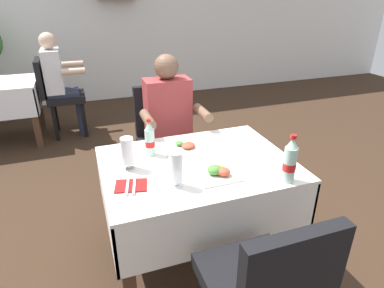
{
  "coord_description": "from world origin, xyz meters",
  "views": [
    {
      "loc": [
        -0.66,
        -1.67,
        1.71
      ],
      "look_at": [
        -0.04,
        0.09,
        0.82
      ],
      "focal_mm": 30.65,
      "sensor_mm": 36.0,
      "label": 1
    }
  ],
  "objects_px": {
    "plate_far_diner": "(183,148)",
    "cola_bottle_secondary": "(150,140)",
    "main_dining_table": "(197,185)",
    "seated_diner_far": "(170,124)",
    "plate_near_camera": "(218,172)",
    "beer_glass_left": "(128,153)",
    "napkin_cutlery_set": "(131,185)",
    "chair_near_camera_side": "(264,287)",
    "cola_bottle_primary": "(290,161)",
    "background_chair_right": "(57,93)",
    "chair_far_diner_seat": "(164,137)",
    "beer_glass_middle": "(177,169)",
    "background_patron": "(60,80)"
  },
  "relations": [
    {
      "from": "beer_glass_left",
      "to": "cola_bottle_primary",
      "type": "xyz_separation_m",
      "value": [
        0.81,
        -0.43,
        0.02
      ]
    },
    {
      "from": "beer_glass_middle",
      "to": "cola_bottle_primary",
      "type": "bearing_deg",
      "value": -14.47
    },
    {
      "from": "chair_near_camera_side",
      "to": "beer_glass_middle",
      "type": "xyz_separation_m",
      "value": [
        -0.2,
        0.61,
        0.28
      ]
    },
    {
      "from": "chair_near_camera_side",
      "to": "beer_glass_left",
      "type": "bearing_deg",
      "value": 115.02
    },
    {
      "from": "plate_near_camera",
      "to": "main_dining_table",
      "type": "bearing_deg",
      "value": 107.15
    },
    {
      "from": "plate_far_diner",
      "to": "main_dining_table",
      "type": "bearing_deg",
      "value": -82.49
    },
    {
      "from": "seated_diner_far",
      "to": "napkin_cutlery_set",
      "type": "xyz_separation_m",
      "value": [
        -0.46,
        -0.85,
        0.03
      ]
    },
    {
      "from": "seated_diner_far",
      "to": "chair_near_camera_side",
      "type": "bearing_deg",
      "value": -91.06
    },
    {
      "from": "chair_far_diner_seat",
      "to": "seated_diner_far",
      "type": "xyz_separation_m",
      "value": [
        0.03,
        -0.11,
        0.16
      ]
    },
    {
      "from": "main_dining_table",
      "to": "plate_near_camera",
      "type": "bearing_deg",
      "value": -72.85
    },
    {
      "from": "beer_glass_left",
      "to": "napkin_cutlery_set",
      "type": "bearing_deg",
      "value": -96.47
    },
    {
      "from": "seated_diner_far",
      "to": "plate_near_camera",
      "type": "xyz_separation_m",
      "value": [
        0.03,
        -0.9,
        0.05
      ]
    },
    {
      "from": "chair_far_diner_seat",
      "to": "napkin_cutlery_set",
      "type": "distance_m",
      "value": 1.07
    },
    {
      "from": "plate_near_camera",
      "to": "background_patron",
      "type": "height_order",
      "value": "background_patron"
    },
    {
      "from": "cola_bottle_primary",
      "to": "cola_bottle_secondary",
      "type": "bearing_deg",
      "value": 138.8
    },
    {
      "from": "beer_glass_middle",
      "to": "background_chair_right",
      "type": "bearing_deg",
      "value": 104.0
    },
    {
      "from": "beer_glass_middle",
      "to": "background_chair_right",
      "type": "relative_size",
      "value": 0.21
    },
    {
      "from": "cola_bottle_secondary",
      "to": "napkin_cutlery_set",
      "type": "bearing_deg",
      "value": -118.97
    },
    {
      "from": "beer_glass_middle",
      "to": "chair_near_camera_side",
      "type": "bearing_deg",
      "value": -72.05
    },
    {
      "from": "main_dining_table",
      "to": "cola_bottle_secondary",
      "type": "relative_size",
      "value": 4.75
    },
    {
      "from": "cola_bottle_secondary",
      "to": "chair_far_diner_seat",
      "type": "bearing_deg",
      "value": 68.32
    },
    {
      "from": "chair_near_camera_side",
      "to": "beer_glass_middle",
      "type": "relative_size",
      "value": 4.76
    },
    {
      "from": "cola_bottle_secondary",
      "to": "cola_bottle_primary",
      "type": "bearing_deg",
      "value": -41.2
    },
    {
      "from": "seated_diner_far",
      "to": "plate_far_diner",
      "type": "relative_size",
      "value": 5.11
    },
    {
      "from": "beer_glass_left",
      "to": "cola_bottle_secondary",
      "type": "relative_size",
      "value": 0.82
    },
    {
      "from": "beer_glass_left",
      "to": "background_patron",
      "type": "distance_m",
      "value": 2.52
    },
    {
      "from": "cola_bottle_primary",
      "to": "cola_bottle_secondary",
      "type": "relative_size",
      "value": 1.14
    },
    {
      "from": "chair_far_diner_seat",
      "to": "background_chair_right",
      "type": "distance_m",
      "value": 1.93
    },
    {
      "from": "chair_near_camera_side",
      "to": "plate_far_diner",
      "type": "bearing_deg",
      "value": 91.47
    },
    {
      "from": "background_chair_right",
      "to": "main_dining_table",
      "type": "bearing_deg",
      "value": -70.8
    },
    {
      "from": "plate_far_diner",
      "to": "cola_bottle_secondary",
      "type": "bearing_deg",
      "value": -179.72
    },
    {
      "from": "main_dining_table",
      "to": "napkin_cutlery_set",
      "type": "relative_size",
      "value": 5.92
    },
    {
      "from": "background_patron",
      "to": "chair_near_camera_side",
      "type": "bearing_deg",
      "value": -76.05
    },
    {
      "from": "beer_glass_left",
      "to": "napkin_cutlery_set",
      "type": "height_order",
      "value": "beer_glass_left"
    },
    {
      "from": "main_dining_table",
      "to": "chair_near_camera_side",
      "type": "bearing_deg",
      "value": -90.0
    },
    {
      "from": "seated_diner_far",
      "to": "cola_bottle_secondary",
      "type": "height_order",
      "value": "seated_diner_far"
    },
    {
      "from": "chair_far_diner_seat",
      "to": "seated_diner_far",
      "type": "bearing_deg",
      "value": -75.33
    },
    {
      "from": "beer_glass_left",
      "to": "cola_bottle_primary",
      "type": "relative_size",
      "value": 0.72
    },
    {
      "from": "cola_bottle_primary",
      "to": "background_chair_right",
      "type": "relative_size",
      "value": 0.29
    },
    {
      "from": "napkin_cutlery_set",
      "to": "background_patron",
      "type": "height_order",
      "value": "background_patron"
    },
    {
      "from": "seated_diner_far",
      "to": "plate_near_camera",
      "type": "relative_size",
      "value": 5.21
    },
    {
      "from": "chair_far_diner_seat",
      "to": "beer_glass_middle",
      "type": "xyz_separation_m",
      "value": [
        -0.2,
        -1.04,
        0.28
      ]
    },
    {
      "from": "main_dining_table",
      "to": "cola_bottle_secondary",
      "type": "bearing_deg",
      "value": 141.42
    },
    {
      "from": "chair_far_diner_seat",
      "to": "chair_near_camera_side",
      "type": "height_order",
      "value": "same"
    },
    {
      "from": "plate_near_camera",
      "to": "plate_far_diner",
      "type": "relative_size",
      "value": 0.98
    },
    {
      "from": "chair_far_diner_seat",
      "to": "chair_near_camera_side",
      "type": "distance_m",
      "value": 1.65
    },
    {
      "from": "beer_glass_left",
      "to": "napkin_cutlery_set",
      "type": "xyz_separation_m",
      "value": [
        -0.02,
        -0.19,
        -0.1
      ]
    },
    {
      "from": "background_chair_right",
      "to": "background_patron",
      "type": "bearing_deg",
      "value": 0.0
    },
    {
      "from": "background_chair_right",
      "to": "background_patron",
      "type": "height_order",
      "value": "background_patron"
    },
    {
      "from": "beer_glass_left",
      "to": "background_patron",
      "type": "xyz_separation_m",
      "value": [
        -0.42,
        2.48,
        -0.13
      ]
    }
  ]
}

